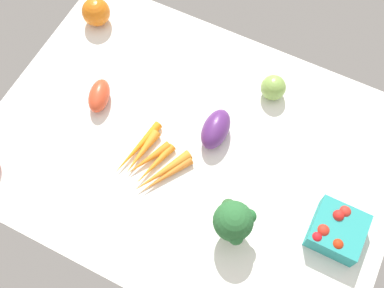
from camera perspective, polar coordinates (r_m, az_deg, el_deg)
The scene contains 8 objects.
tablecloth at distance 123.92cm, azimuth 0.00°, elevation -0.59°, with size 104.00×76.00×2.00cm, color white.
heirloom_tomato_orange at distance 144.48cm, azimuth -11.30°, elevation 15.07°, with size 8.02×8.02×8.02cm, color orange.
berry_basket at distance 117.06cm, azimuth 16.75°, elevation -9.74°, with size 11.70×11.70×6.98cm.
broccoli_head at distance 108.63cm, azimuth 4.95°, elevation -9.11°, with size 9.18×9.34×12.46cm.
carrot_bunch at distance 120.41cm, azimuth -4.79°, elevation -2.18°, with size 17.37×19.55×2.74cm.
heirloom_tomato_green at distance 129.45cm, azimuth 9.61°, elevation 6.61°, with size 6.70×6.70×6.70cm, color #87AF4F.
roma_tomato at distance 129.49cm, azimuth -10.93°, elevation 5.64°, with size 9.84×5.29×5.29cm, color #D84828.
eggplant at distance 121.80cm, azimuth 2.82°, elevation 1.78°, with size 11.47×6.56×6.56cm, color #592970.
Camera 1 is at (23.23, -46.48, 113.50)cm, focal length 45.07 mm.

